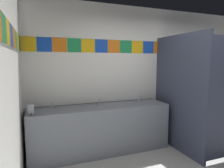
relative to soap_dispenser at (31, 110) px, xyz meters
The scene contains 8 objects.
wall_back 2.24m from the soap_dispenser, 13.70° to the left, with size 4.54×0.09×2.69m.
vanity_counter 1.25m from the soap_dispenser, ahead, with size 2.45×0.60×0.84m.
faucet_left 0.42m from the soap_dispenser, 40.15° to the left, with size 0.04×0.10×0.14m.
faucet_center 1.17m from the soap_dispenser, 13.34° to the left, with size 0.04×0.10×0.14m.
faucet_right 1.98m from the soap_dispenser, ahead, with size 0.04×0.10×0.14m.
soap_dispenser is the anchor object (origin of this frame).
stall_divider 2.70m from the soap_dispenser, ahead, with size 0.92×1.38×2.10m.
toilet 3.07m from the soap_dispenser, ahead, with size 0.39×0.49×0.74m.
Camera 1 is at (-2.00, -1.79, 1.64)m, focal length 31.52 mm.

